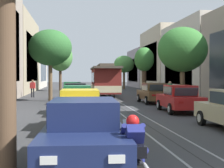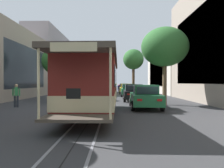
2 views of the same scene
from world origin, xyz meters
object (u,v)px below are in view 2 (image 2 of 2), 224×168
Objects in this scene: parked_car_orange_near_right at (92,87)px; parked_car_black_fourth_left at (133,92)px; pedestrian_crossing_far at (73,87)px; parked_car_brown_fourth_right at (69,93)px; street_tree_kerb_left_second at (165,47)px; parked_car_beige_second_right at (87,88)px; parked_car_red_mid_right at (82,90)px; street_tree_kerb_right_near at (83,60)px; street_tree_kerb_right_second at (59,61)px; parked_car_green_fifth_left at (145,97)px; motorcycle_with_rider at (119,88)px; cable_car_trolley at (94,84)px; pedestrian_on_left_pavement at (16,94)px; parked_car_navy_near_left at (124,88)px; parked_car_green_mid_left at (128,90)px; parked_car_yellow_second_left at (126,89)px; street_tree_kerb_left_near at (133,60)px.

parked_car_black_fourth_left is at bearing 107.95° from parked_car_orange_near_right.
parked_car_black_fourth_left is 2.66× the size of pedestrian_crossing_far.
parked_car_orange_near_right is 1.01× the size of parked_car_brown_fourth_right.
street_tree_kerb_left_second is at bearing 121.42° from parked_car_black_fourth_left.
parked_car_beige_second_right is 6.54m from parked_car_red_mid_right.
street_tree_kerb_right_second is at bearing 90.08° from street_tree_kerb_right_near.
parked_car_brown_fourth_right is (-0.04, 19.19, 0.00)m from parked_car_orange_near_right.
parked_car_green_fifth_left is 24.12m from pedestrian_crossing_far.
motorcycle_with_rider is (-6.72, -16.80, -3.36)m from street_tree_kerb_right_second.
pedestrian_on_left_pavement is at bearing -27.06° from cable_car_trolley.
pedestrian_crossing_far is (9.28, -16.68, 0.13)m from parked_car_black_fourth_left.
pedestrian_on_left_pavement reaches higher than parked_car_red_mid_right.
parked_car_black_fourth_left and parked_car_orange_near_right have the same top height.
parked_car_green_fifth_left is 24.19m from motorcycle_with_rider.
parked_car_beige_second_right and parked_car_red_mid_right have the same top height.
parked_car_navy_near_left is 0.48× the size of cable_car_trolley.
parked_car_black_fourth_left is (-0.03, 5.98, 0.00)m from parked_car_green_mid_left.
pedestrian_crossing_far is (6.30, -24.58, -0.73)m from cable_car_trolley.
parked_car_yellow_second_left is at bearing 169.83° from parked_car_beige_second_right.
pedestrian_on_left_pavement reaches higher than parked_car_yellow_second_left.
motorcycle_with_rider is (0.86, -7.09, -0.15)m from parked_car_yellow_second_left.
cable_car_trolley is (-3.01, 14.03, 0.86)m from parked_car_red_mid_right.
pedestrian_crossing_far reaches higher than parked_car_black_fourth_left.
parked_car_green_fifth_left is at bearing 92.67° from motorcycle_with_rider.
street_tree_kerb_right_near is (1.53, -5.39, 5.21)m from parked_car_beige_second_right.
parked_car_red_mid_right is at bearing -49.79° from street_tree_kerb_left_second.
parked_car_yellow_second_left is 18.68m from pedestrian_on_left_pavement.
parked_car_black_fourth_left is at bearing 84.34° from street_tree_kerb_left_near.
street_tree_kerb_right_near is 5.51m from pedestrian_crossing_far.
parked_car_orange_near_right is (6.33, -24.35, 0.00)m from parked_car_green_fifth_left.
parked_car_yellow_second_left is at bearing 73.19° from street_tree_kerb_left_near.
parked_car_red_mid_right is at bearing 97.91° from street_tree_kerb_right_near.
cable_car_trolley is at bearing 104.39° from pedestrian_crossing_far.
street_tree_kerb_left_second is at bearing 114.37° from street_tree_kerb_right_near.
parked_car_green_fifth_left is 11.22m from street_tree_kerb_right_second.
parked_car_brown_fourth_right is at bearing 70.99° from parked_car_navy_near_left.
parked_car_red_mid_right is (5.99, -6.14, 0.00)m from parked_car_black_fourth_left.
street_tree_kerb_right_second reaches higher than parked_car_orange_near_right.
motorcycle_with_rider is 24.89m from pedestrian_on_left_pavement.
street_tree_kerb_right_second is (7.84, -7.36, 3.21)m from parked_car_green_fifth_left.
pedestrian_on_left_pavement is (2.63, 17.62, 0.12)m from parked_car_beige_second_right.
parked_car_black_fourth_left is 1.00× the size of parked_car_orange_near_right.
street_tree_kerb_left_near is 4.84× the size of pedestrian_on_left_pavement.
parked_car_yellow_second_left and parked_car_black_fourth_left have the same top height.
street_tree_kerb_right_near reaches higher than parked_car_navy_near_left.
parked_car_beige_second_right is 0.48× the size of cable_car_trolley.
street_tree_kerb_left_second is 0.72× the size of street_tree_kerb_right_near.
street_tree_kerb_right_near reaches higher than parked_car_black_fourth_left.
parked_car_navy_near_left is 18.64m from parked_car_brown_fourth_right.
street_tree_kerb_left_near is 9.40m from street_tree_kerb_right_near.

